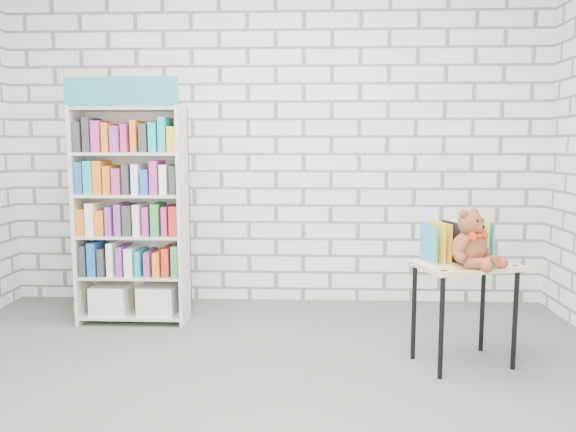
{
  "coord_description": "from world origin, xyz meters",
  "views": [
    {
      "loc": [
        0.3,
        -2.73,
        1.32
      ],
      "look_at": [
        0.15,
        0.95,
        0.86
      ],
      "focal_mm": 35.0,
      "sensor_mm": 36.0,
      "label": 1
    }
  ],
  "objects": [
    {
      "name": "ground",
      "position": [
        0.0,
        0.0,
        0.0
      ],
      "size": [
        4.5,
        4.5,
        0.0
      ],
      "primitive_type": "plane",
      "color": "#495548",
      "rests_on": "ground"
    },
    {
      "name": "room_shell",
      "position": [
        0.0,
        0.0,
        1.78
      ],
      "size": [
        4.52,
        4.02,
        2.81
      ],
      "color": "silver",
      "rests_on": "ground"
    },
    {
      "name": "bookshelf",
      "position": [
        -1.03,
        1.36,
        0.82
      ],
      "size": [
        0.8,
        0.31,
        1.8
      ],
      "color": "beige",
      "rests_on": "ground"
    },
    {
      "name": "display_table",
      "position": [
        1.22,
        0.6,
        0.54
      ],
      "size": [
        0.68,
        0.57,
        0.63
      ],
      "color": "tan",
      "rests_on": "ground"
    },
    {
      "name": "table_books",
      "position": [
        1.19,
        0.69,
        0.75
      ],
      "size": [
        0.44,
        0.3,
        0.24
      ],
      "color": "teal",
      "rests_on": "display_table"
    },
    {
      "name": "teddy_bear",
      "position": [
        1.23,
        0.51,
        0.76
      ],
      "size": [
        0.33,
        0.33,
        0.34
      ],
      "color": "maroon",
      "rests_on": "display_table"
    }
  ]
}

